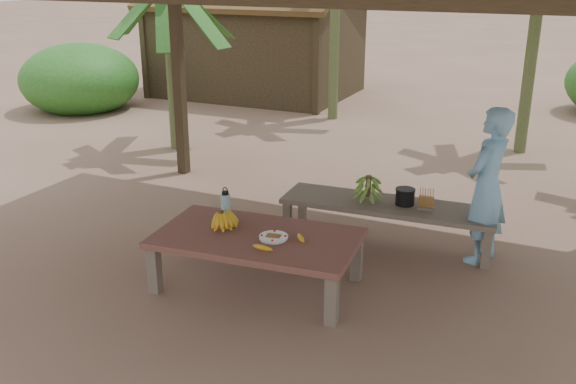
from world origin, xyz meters
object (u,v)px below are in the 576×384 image
at_px(ripe_banana_bunch, 222,218).
at_px(work_table, 257,242).
at_px(cooking_pot, 405,197).
at_px(water_flask, 226,206).
at_px(woman, 487,186).
at_px(plate, 274,237).
at_px(bench, 388,208).

bearing_deg(ripe_banana_bunch, work_table, -7.87).
height_order(work_table, cooking_pot, cooking_pot).
xyz_separation_m(water_flask, cooking_pot, (1.41, 1.22, -0.10)).
distance_m(cooking_pot, woman, 0.83).
bearing_deg(plate, woman, 41.92).
relative_size(plate, water_flask, 0.79).
height_order(water_flask, woman, woman).
xyz_separation_m(work_table, cooking_pot, (0.97, 1.44, 0.10)).
bearing_deg(woman, plate, -29.46).
relative_size(work_table, bench, 0.84).
height_order(ripe_banana_bunch, water_flask, water_flask).
bearing_deg(water_flask, cooking_pot, 40.97).
relative_size(work_table, woman, 1.21).
bearing_deg(water_flask, ripe_banana_bunch, -71.52).
bearing_deg(work_table, water_flask, 148.85).
distance_m(plate, water_flask, 0.67).
height_order(work_table, bench, work_table).
height_order(bench, woman, woman).
relative_size(work_table, water_flask, 5.81).
bearing_deg(work_table, woman, 33.68).
relative_size(ripe_banana_bunch, woman, 0.18).
bearing_deg(ripe_banana_bunch, woman, 32.24).
bearing_deg(bench, plate, -117.06).
height_order(bench, plate, plate).
bearing_deg(work_table, cooking_pot, 51.14).
bearing_deg(woman, work_table, -32.76).
xyz_separation_m(water_flask, woman, (2.20, 1.19, 0.14)).
distance_m(plate, cooking_pot, 1.66).
relative_size(ripe_banana_bunch, cooking_pot, 1.44).
relative_size(plate, cooking_pot, 1.33).
distance_m(water_flask, cooking_pot, 1.87).
bearing_deg(cooking_pot, ripe_banana_bunch, -134.31).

